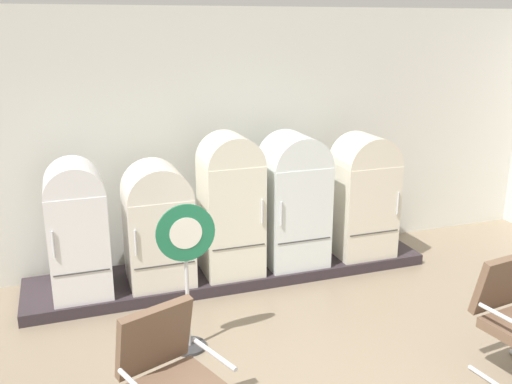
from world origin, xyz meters
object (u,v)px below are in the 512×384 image
refrigerator_0 (77,225)px  refrigerator_1 (158,221)px  refrigerator_2 (231,201)px  refrigerator_3 (294,196)px  sign_stand (187,276)px  refrigerator_4 (364,192)px  armchair_left (170,374)px

refrigerator_0 → refrigerator_1: bearing=-0.2°
refrigerator_1 → refrigerator_2: 0.85m
refrigerator_0 → refrigerator_2: bearing=-1.4°
refrigerator_1 → refrigerator_2: refrigerator_2 is taller
refrigerator_0 → refrigerator_3: refrigerator_3 is taller
refrigerator_3 → sign_stand: (-1.59, -1.29, -0.22)m
refrigerator_0 → refrigerator_4: size_ratio=0.95×
refrigerator_2 → armchair_left: size_ratio=1.58×
refrigerator_0 → refrigerator_2: 1.68m
refrigerator_0 → refrigerator_1: 0.85m
refrigerator_0 → refrigerator_1: refrigerator_0 is taller
refrigerator_2 → refrigerator_0: bearing=178.6°
refrigerator_4 → sign_stand: size_ratio=1.06×
refrigerator_1 → refrigerator_3: (1.62, 0.00, 0.13)m
refrigerator_0 → armchair_left: size_ratio=1.39×
refrigerator_1 → sign_stand: (0.04, -1.29, -0.09)m
refrigerator_3 → refrigerator_2: bearing=-177.1°
refrigerator_0 → refrigerator_3: size_ratio=0.91×
refrigerator_2 → sign_stand: size_ratio=1.15×
refrigerator_4 → sign_stand: bearing=-153.4°
refrigerator_0 → refrigerator_2: (1.68, -0.04, 0.10)m
refrigerator_1 → refrigerator_3: refrigerator_3 is taller
refrigerator_3 → armchair_left: refrigerator_3 is taller
refrigerator_3 → refrigerator_0: bearing=180.0°
refrigerator_1 → refrigerator_4: size_ratio=0.90×
refrigerator_1 → armchair_left: (-0.35, -2.47, -0.26)m
refrigerator_3 → sign_stand: bearing=-140.9°
refrigerator_1 → refrigerator_4: bearing=-0.8°
armchair_left → refrigerator_1: bearing=81.9°
refrigerator_3 → sign_stand: 2.06m
refrigerator_0 → refrigerator_1: size_ratio=1.06×
refrigerator_0 → refrigerator_4: 3.39m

